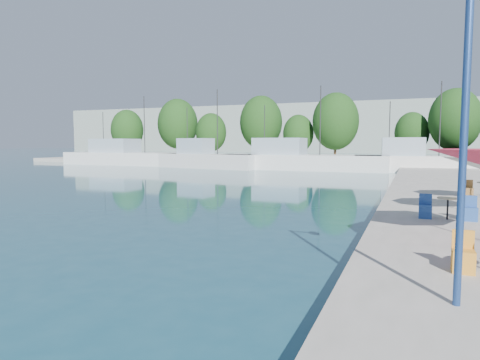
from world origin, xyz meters
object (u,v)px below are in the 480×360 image
at_px(trawler_02, 206,160).
at_px(trawler_04, 420,162).
at_px(trawler_01, 130,158).
at_px(trawler_03, 299,161).

distance_m(trawler_02, trawler_04, 25.23).
distance_m(trawler_01, trawler_04, 39.15).
bearing_deg(trawler_01, trawler_03, -3.54).
relative_size(trawler_03, trawler_04, 1.31).
distance_m(trawler_01, trawler_02, 14.30).
bearing_deg(trawler_01, trawler_02, -11.38).
bearing_deg(trawler_01, trawler_04, -0.84).
relative_size(trawler_01, trawler_03, 1.08).
bearing_deg(trawler_03, trawler_02, -174.56).
xyz_separation_m(trawler_01, trawler_02, (13.98, -3.00, 0.00)).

